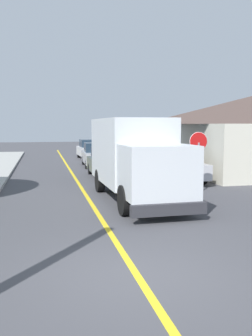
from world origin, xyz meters
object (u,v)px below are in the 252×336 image
(parked_car_mid, at_px, (96,155))
(parked_van_across, at_px, (178,166))
(stop_sign, at_px, (198,151))
(parked_car_near, at_px, (107,163))
(parked_car_far, at_px, (90,150))
(box_truck, at_px, (135,155))

(parked_car_mid, distance_m, parked_van_across, 8.64)
(stop_sign, bearing_deg, parked_car_mid, 102.88)
(parked_car_near, distance_m, stop_sign, 6.87)
(parked_car_far, bearing_deg, parked_car_mid, -92.87)
(parked_car_near, height_order, stop_sign, stop_sign)
(box_truck, distance_m, parked_car_near, 6.73)
(parked_car_far, distance_m, parked_van_across, 14.37)
(parked_car_mid, bearing_deg, stop_sign, -77.12)
(parked_car_far, bearing_deg, box_truck, -91.58)
(parked_car_far, height_order, stop_sign, stop_sign)
(box_truck, height_order, stop_sign, box_truck)
(parked_car_mid, bearing_deg, parked_car_far, 87.13)
(parked_car_mid, relative_size, stop_sign, 1.68)
(parked_car_mid, distance_m, stop_sign, 12.14)
(parked_car_mid, height_order, parked_car_far, same)
(parked_van_across, bearing_deg, stop_sign, -97.57)
(parked_car_mid, relative_size, parked_car_far, 1.00)
(parked_car_near, height_order, parked_car_mid, same)
(parked_car_far, bearing_deg, stop_sign, -82.36)
(parked_car_near, distance_m, parked_car_mid, 5.64)
(parked_car_near, height_order, parked_car_far, same)
(box_truck, height_order, parked_car_mid, box_truck)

